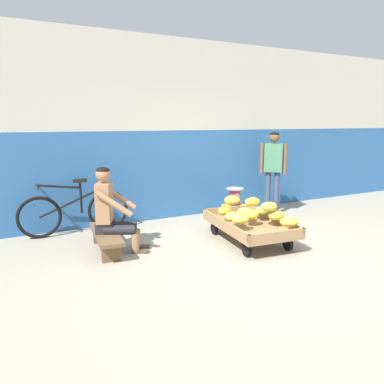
{
  "coord_description": "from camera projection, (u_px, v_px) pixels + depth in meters",
  "views": [
    {
      "loc": [
        -2.68,
        -3.11,
        1.71
      ],
      "look_at": [
        -0.49,
        1.29,
        0.75
      ],
      "focal_mm": 33.67,
      "sensor_mm": 36.0,
      "label": 1
    }
  ],
  "objects": [
    {
      "name": "banana_pile",
      "position": [
        252.0,
        211.0,
        5.1
      ],
      "size": [
        0.88,
        1.21,
        0.26
      ],
      "color": "gold",
      "rests_on": "banana_cart"
    },
    {
      "name": "vendor_seated",
      "position": [
        111.0,
        210.0,
        4.74
      ],
      "size": [
        0.74,
        0.63,
        1.14
      ],
      "color": "#9E704C",
      "rests_on": "ground"
    },
    {
      "name": "bicycle_near_left",
      "position": [
        75.0,
        212.0,
        5.53
      ],
      "size": [
        1.66,
        0.48,
        0.86
      ],
      "color": "black",
      "rests_on": "ground"
    },
    {
      "name": "back_wall",
      "position": [
        177.0,
        130.0,
        6.46
      ],
      "size": [
        16.0,
        0.3,
        3.11
      ],
      "color": "#2D609E",
      "rests_on": "ground"
    },
    {
      "name": "ground_plane",
      "position": [
        278.0,
        270.0,
        4.23
      ],
      "size": [
        80.0,
        80.0,
        0.0
      ],
      "primitive_type": "plane",
      "color": "gray"
    },
    {
      "name": "low_bench",
      "position": [
        106.0,
        237.0,
        4.81
      ],
      "size": [
        0.38,
        1.12,
        0.27
      ],
      "color": "brown",
      "rests_on": "ground"
    },
    {
      "name": "shopping_bag",
      "position": [
        261.0,
        221.0,
        5.87
      ],
      "size": [
        0.18,
        0.12,
        0.24
      ],
      "primitive_type": "cube",
      "color": "green",
      "rests_on": "ground"
    },
    {
      "name": "plastic_crate",
      "position": [
        234.0,
        213.0,
        6.24
      ],
      "size": [
        0.36,
        0.28,
        0.3
      ],
      "color": "gold",
      "rests_on": "ground"
    },
    {
      "name": "weighing_scale",
      "position": [
        235.0,
        196.0,
        6.18
      ],
      "size": [
        0.3,
        0.3,
        0.29
      ],
      "color": "#28282D",
      "rests_on": "plastic_crate"
    },
    {
      "name": "banana_cart",
      "position": [
        249.0,
        226.0,
        5.18
      ],
      "size": [
        0.97,
        1.51,
        0.36
      ],
      "color": "#99754C",
      "rests_on": "ground"
    },
    {
      "name": "customer_adult",
      "position": [
        273.0,
        163.0,
        6.64
      ],
      "size": [
        0.38,
        0.36,
        1.53
      ],
      "color": "#38425B",
      "rests_on": "ground"
    }
  ]
}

